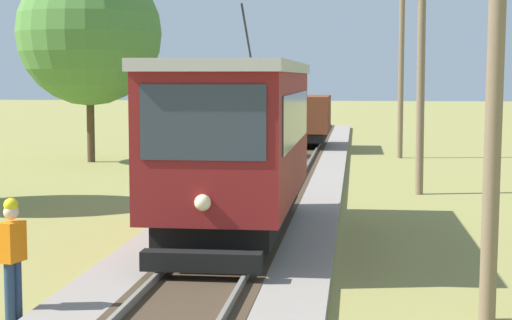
{
  "coord_description": "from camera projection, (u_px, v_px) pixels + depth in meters",
  "views": [
    {
      "loc": [
        2.5,
        0.29,
        3.5
      ],
      "look_at": [
        0.14,
        20.3,
        1.55
      ],
      "focal_mm": 59.78,
      "sensor_mm": 36.0,
      "label": 1
    }
  ],
  "objects": [
    {
      "name": "utility_pole_mid",
      "position": [
        421.0,
        72.0,
        25.42
      ],
      "size": [
        1.4,
        0.48,
        7.13
      ],
      "color": "#7A664C",
      "rests_on": "ground"
    },
    {
      "name": "red_tram",
      "position": [
        237.0,
        140.0,
        17.93
      ],
      "size": [
        2.6,
        8.54,
        4.79
      ],
      "color": "maroon",
      "rests_on": "rail_right"
    },
    {
      "name": "utility_pole_near_tram",
      "position": [
        495.0,
        74.0,
        11.79
      ],
      "size": [
        1.4,
        0.56,
        6.9
      ],
      "color": "#7A664C",
      "rests_on": "ground"
    },
    {
      "name": "gravel_pile",
      "position": [
        211.0,
        139.0,
        40.58
      ],
      "size": [
        2.46,
        2.46,
        1.14
      ],
      "primitive_type": "cone",
      "color": "gray",
      "rests_on": "ground"
    },
    {
      "name": "track_worker",
      "position": [
        12.0,
        253.0,
        12.26
      ],
      "size": [
        0.33,
        0.43,
        1.78
      ],
      "rotation": [
        0.0,
        0.0,
        -0.27
      ],
      "color": "navy",
      "rests_on": "ground"
    },
    {
      "name": "tree_left_near",
      "position": [
        89.0,
        33.0,
        34.97
      ],
      "size": [
        5.96,
        5.96,
        8.3
      ],
      "color": "#4C3823",
      "rests_on": "ground"
    },
    {
      "name": "freight_car",
      "position": [
        304.0,
        118.0,
        41.18
      ],
      "size": [
        2.4,
        5.2,
        2.31
      ],
      "color": "brown",
      "rests_on": "rail_right"
    },
    {
      "name": "utility_pole_far",
      "position": [
        401.0,
        65.0,
        36.76
      ],
      "size": [
        1.4,
        0.37,
        7.88
      ],
      "color": "#7A664C",
      "rests_on": "ground"
    }
  ]
}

